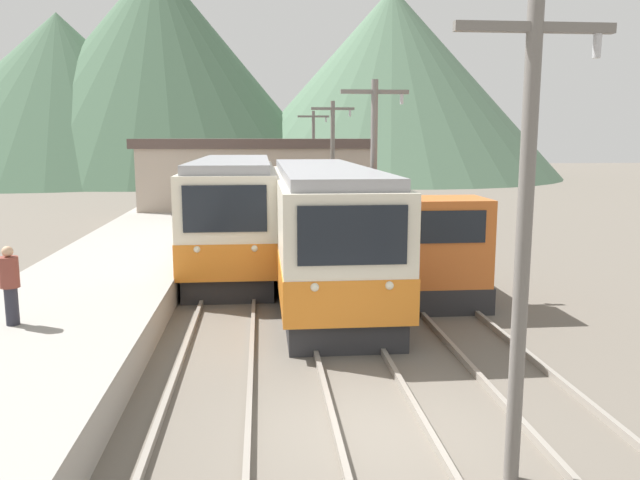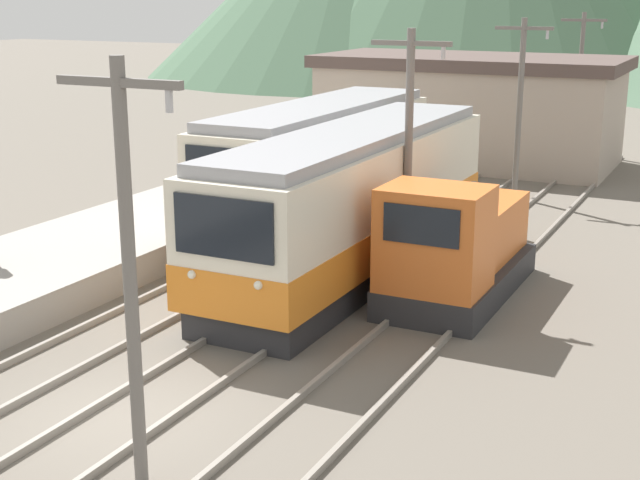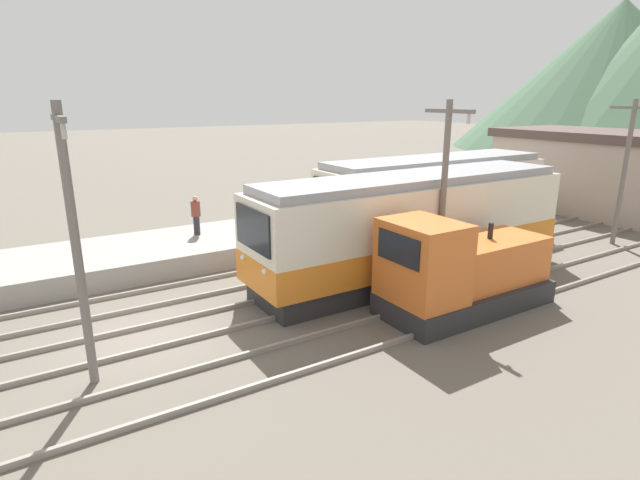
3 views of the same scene
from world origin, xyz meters
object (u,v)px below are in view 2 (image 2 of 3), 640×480
commuter_train_center (354,207)px  shunting_locomotive (456,249)px  commuter_train_left (321,171)px  catenary_mast_distant (580,76)px  catenary_mast_far (520,101)px  catenary_mast_near (129,262)px  catenary_mast_mid (409,147)px

commuter_train_center → shunting_locomotive: size_ratio=2.23×
commuter_train_left → shunting_locomotive: size_ratio=1.97×
shunting_locomotive → catenary_mast_distant: catenary_mast_distant is taller
commuter_train_left → commuter_train_center: bearing=-52.9°
commuter_train_center → catenary_mast_far: (1.51, 10.58, 1.70)m
commuter_train_left → catenary_mast_distant: (4.31, 17.63, 1.66)m
catenary_mast_near → catenary_mast_mid: size_ratio=1.00×
catenary_mast_mid → catenary_mast_distant: (0.00, 21.51, 0.00)m
shunting_locomotive → catenary_mast_mid: catenary_mast_mid is taller
catenary_mast_near → catenary_mast_far: bearing=90.0°
shunting_locomotive → catenary_mast_near: bearing=-98.4°
catenary_mast_mid → catenary_mast_near: bearing=-90.0°
shunting_locomotive → catenary_mast_mid: 2.75m
shunting_locomotive → catenary_mast_distant: (-1.49, 22.12, 2.23)m
commuter_train_left → catenary_mast_distant: bearing=76.3°
commuter_train_center → catenary_mast_near: 11.16m
catenary_mast_mid → catenary_mast_far: same height
catenary_mast_near → catenary_mast_mid: same height
shunting_locomotive → catenary_mast_far: (-1.49, 11.37, 2.23)m
commuter_train_center → catenary_mast_near: size_ratio=2.00×
catenary_mast_far → catenary_mast_near: bearing=-90.0°
catenary_mast_near → catenary_mast_distant: bearing=90.0°
catenary_mast_far → catenary_mast_mid: bearing=-90.0°
catenary_mast_far → catenary_mast_distant: same height
catenary_mast_near → catenary_mast_far: same height
commuter_train_center → catenary_mast_distant: size_ratio=2.00×
catenary_mast_distant → catenary_mast_mid: bearing=-90.0°
commuter_train_left → catenary_mast_far: bearing=57.9°
commuter_train_center → catenary_mast_mid: 2.28m
shunting_locomotive → commuter_train_center: bearing=165.3°
shunting_locomotive → catenary_mast_distant: size_ratio=0.90×
catenary_mast_near → catenary_mast_distant: same height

